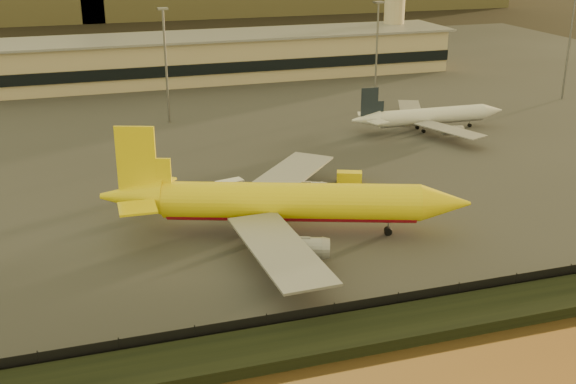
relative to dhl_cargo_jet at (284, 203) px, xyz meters
name	(u,v)px	position (x,y,z in m)	size (l,w,h in m)	color
ground	(340,267)	(3.89, -12.35, -4.98)	(900.00, 900.00, 0.00)	black
embankment	(397,326)	(3.89, -29.35, -4.28)	(320.00, 7.00, 1.40)	black
tarmac	(200,104)	(3.89, 82.65, -4.88)	(320.00, 220.00, 0.20)	#2D2D2D
perimeter_fence	(382,305)	(3.89, -25.35, -3.68)	(300.00, 0.05, 2.20)	black
terminal_building	(126,62)	(-10.63, 113.20, 1.27)	(202.00, 25.00, 12.60)	tan
apron_light_masts	(280,52)	(18.89, 62.65, 10.72)	(152.20, 12.20, 25.40)	slate
dhl_cargo_jet	(284,203)	(0.00, 0.00, 0.00)	(51.99, 49.40, 16.00)	yellow
white_narrowbody_jet	(429,117)	(46.78, 43.45, -1.70)	(35.83, 35.04, 10.31)	silver
gse_vehicle_yellow	(349,177)	(17.44, 17.55, -3.80)	(4.33, 1.95, 1.95)	yellow
gse_vehicle_white	(230,186)	(-3.61, 19.23, -3.75)	(4.57, 2.06, 2.06)	silver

